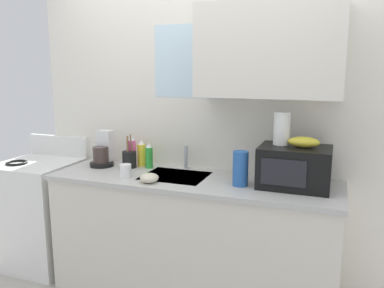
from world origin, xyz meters
TOP-DOWN VIEW (x-y plane):
  - kitchen_wall_assembly at (0.10, 0.31)m, footprint 2.85×0.42m
  - counter_unit at (-0.00, 0.00)m, footprint 2.08×0.63m
  - sink_faucet at (-0.14, 0.24)m, footprint 0.03×0.03m
  - stove_range at (-1.38, 0.00)m, footprint 0.60×0.60m
  - microwave at (0.70, 0.05)m, footprint 0.46×0.35m
  - banana_bunch at (0.75, 0.05)m, footprint 0.20×0.11m
  - paper_towel_roll at (0.60, 0.10)m, footprint 0.11×0.11m
  - coffee_maker at (-0.80, 0.11)m, footprint 0.19×0.21m
  - dish_soap_bottle_green at (-0.42, 0.16)m, footprint 0.06×0.06m
  - dish_soap_bottle_yellow at (-0.51, 0.20)m, footprint 0.07×0.07m
  - dish_soap_bottle_pink at (-0.57, 0.16)m, footprint 0.06×0.06m
  - cereal_canister at (0.36, -0.05)m, footprint 0.10×0.10m
  - mug_white at (-0.46, -0.14)m, footprint 0.08×0.08m
  - utensil_crock at (-0.57, 0.12)m, footprint 0.11×0.11m
  - small_bowl at (-0.24, -0.20)m, footprint 0.13×0.13m

SIDE VIEW (x-z plane):
  - stove_range at x=-1.38m, z-range -0.08..1.00m
  - counter_unit at x=0.00m, z-range 0.01..0.91m
  - small_bowl at x=-0.24m, z-range 0.90..0.96m
  - mug_white at x=-0.46m, z-range 0.90..0.99m
  - utensil_crock at x=-0.57m, z-range 0.84..1.10m
  - sink_faucet at x=-0.14m, z-range 0.90..1.08m
  - dish_soap_bottle_green at x=-0.42m, z-range 0.89..1.09m
  - dish_soap_bottle_yellow at x=-0.51m, z-range 0.89..1.10m
  - coffee_maker at x=-0.80m, z-range 0.86..1.14m
  - dish_soap_bottle_pink at x=-0.57m, z-range 0.89..1.14m
  - cereal_canister at x=0.36m, z-range 0.90..1.13m
  - microwave at x=0.70m, z-range 0.90..1.17m
  - banana_bunch at x=0.75m, z-range 1.17..1.24m
  - paper_towel_roll at x=0.60m, z-range 1.17..1.39m
  - kitchen_wall_assembly at x=0.10m, z-range 0.12..2.62m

